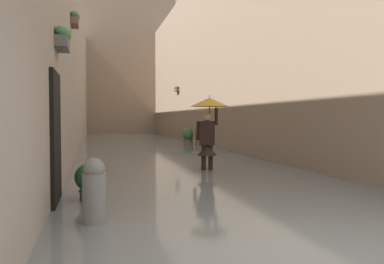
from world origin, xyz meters
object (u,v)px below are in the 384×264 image
object	(u,v)px
person_wading	(208,121)
potted_plant_far_left	(187,136)
mooring_bollard	(94,197)
potted_plant_near_left	(188,137)
potted_plant_far_right	(89,183)

from	to	relation	value
person_wading	potted_plant_far_left	xyz separation A→B (m)	(-2.15, -10.88, -0.93)
person_wading	mooring_bollard	world-z (taller)	person_wading
person_wading	potted_plant_near_left	size ratio (longest dim) A/B	2.09
potted_plant_near_left	potted_plant_far_left	bearing A→B (deg)	-101.39
potted_plant_near_left	potted_plant_far_right	bearing A→B (deg)	69.15
potted_plant_far_left	mooring_bollard	xyz separation A→B (m)	(4.94, 15.10, 0.00)
potted_plant_far_right	mooring_bollard	distance (m)	1.35
person_wading	mooring_bollard	xyz separation A→B (m)	(2.79, 4.22, -0.93)
person_wading	mooring_bollard	bearing A→B (deg)	56.49
potted_plant_far_right	potted_plant_near_left	size ratio (longest dim) A/B	0.78
person_wading	potted_plant_far_left	size ratio (longest dim) A/B	2.31
potted_plant_near_left	mooring_bollard	size ratio (longest dim) A/B	1.00
potted_plant_far_right	potted_plant_near_left	bearing A→B (deg)	-110.85
potted_plant_far_left	mooring_bollard	bearing A→B (deg)	71.88
person_wading	potted_plant_near_left	distance (m)	9.91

